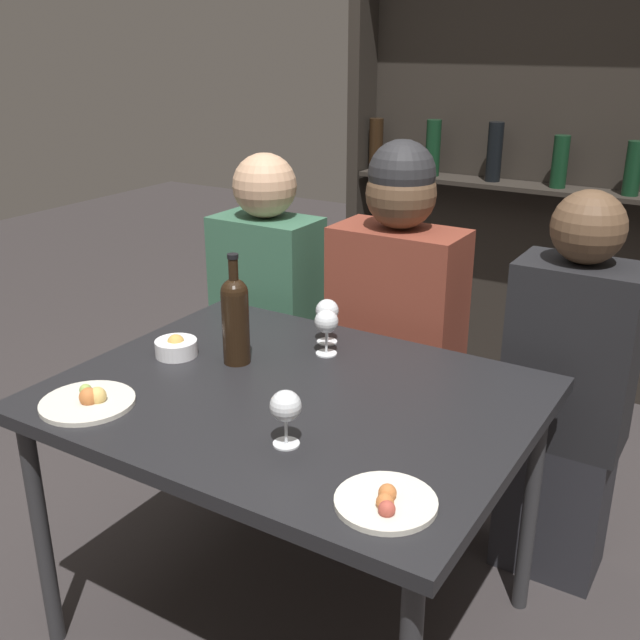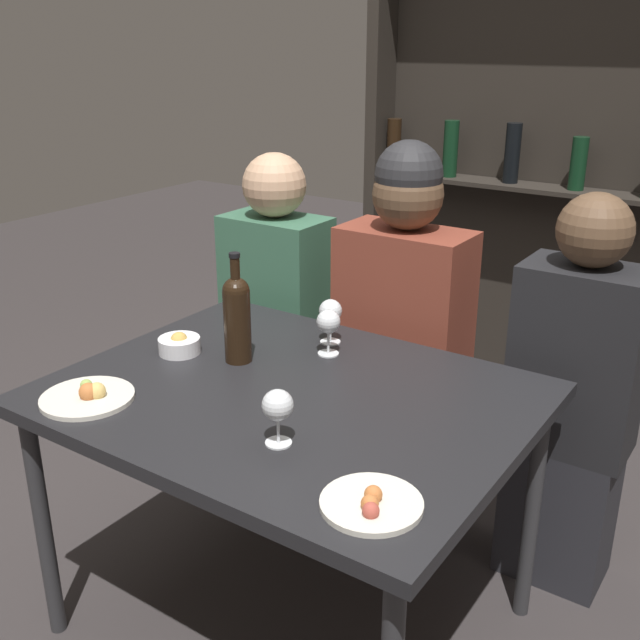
% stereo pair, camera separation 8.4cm
% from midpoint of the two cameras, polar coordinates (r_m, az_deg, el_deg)
% --- Properties ---
extents(ground_plane, '(10.00, 10.00, 0.00)m').
position_cam_midpoint_polar(ground_plane, '(2.32, -0.96, -21.85)').
color(ground_plane, '#332D2D').
extents(dining_table, '(1.18, 0.92, 0.73)m').
position_cam_midpoint_polar(dining_table, '(1.93, -1.07, -7.12)').
color(dining_table, black).
rests_on(dining_table, ground_plane).
extents(wine_rack_wall, '(1.69, 0.21, 2.20)m').
position_cam_midpoint_polar(wine_rack_wall, '(3.47, 17.81, 12.39)').
color(wine_rack_wall, '#28231E').
rests_on(wine_rack_wall, ground_plane).
extents(wine_bottle, '(0.07, 0.07, 0.31)m').
position_cam_midpoint_polar(wine_bottle, '(2.03, -5.18, 0.38)').
color(wine_bottle, black).
rests_on(wine_bottle, dining_table).
extents(wine_glass_0, '(0.07, 0.07, 0.13)m').
position_cam_midpoint_polar(wine_glass_0, '(2.08, 1.80, -0.25)').
color(wine_glass_0, silver).
rests_on(wine_glass_0, dining_table).
extents(wine_glass_1, '(0.07, 0.07, 0.13)m').
position_cam_midpoint_polar(wine_glass_1, '(2.16, 1.91, 0.58)').
color(wine_glass_1, silver).
rests_on(wine_glass_1, dining_table).
extents(wine_glass_2, '(0.07, 0.07, 0.13)m').
position_cam_midpoint_polar(wine_glass_2, '(1.63, -1.76, -6.65)').
color(wine_glass_2, silver).
rests_on(wine_glass_2, dining_table).
extents(food_plate_0, '(0.23, 0.23, 0.05)m').
position_cam_midpoint_polar(food_plate_0, '(1.93, -16.04, -5.60)').
color(food_plate_0, silver).
rests_on(food_plate_0, dining_table).
extents(food_plate_1, '(0.20, 0.20, 0.04)m').
position_cam_midpoint_polar(food_plate_1, '(1.47, 5.61, -13.75)').
color(food_plate_1, silver).
rests_on(food_plate_1, dining_table).
extents(snack_bowl, '(0.12, 0.12, 0.06)m').
position_cam_midpoint_polar(snack_bowl, '(2.14, -9.57, -1.87)').
color(snack_bowl, white).
rests_on(snack_bowl, dining_table).
extents(seated_person_left, '(0.36, 0.22, 1.21)m').
position_cam_midpoint_polar(seated_person_left, '(2.71, -2.38, -0.62)').
color(seated_person_left, '#26262B').
rests_on(seated_person_left, ground_plane).
extents(seated_person_center, '(0.41, 0.22, 1.29)m').
position_cam_midpoint_polar(seated_person_center, '(2.45, 7.22, -1.91)').
color(seated_person_center, '#26262B').
rests_on(seated_person_center, ground_plane).
extents(seated_person_right, '(0.34, 0.22, 1.19)m').
position_cam_midpoint_polar(seated_person_right, '(2.30, 19.59, -6.31)').
color(seated_person_right, '#26262B').
rests_on(seated_person_right, ground_plane).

